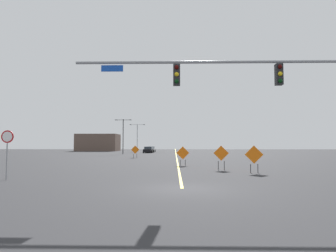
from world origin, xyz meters
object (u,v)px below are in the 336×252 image
street_lamp_near_right (137,135)px  stop_sign (7,145)px  car_silver_approaching (151,149)px  street_lamp_mid_left (123,133)px  construction_sign_left_shoulder (221,154)px  construction_sign_median_near (135,150)px  construction_sign_median_far (183,154)px  traffic_signal_assembly (274,84)px  car_black_passing (149,150)px  construction_sign_right_lane (254,156)px

street_lamp_near_right → stop_sign: bearing=-90.2°
car_silver_approaching → stop_sign: bearing=-94.4°
street_lamp_mid_left → construction_sign_left_shoulder: (14.45, -35.50, -3.04)m
construction_sign_median_near → construction_sign_median_far: bearing=-66.5°
construction_sign_median_near → car_silver_approaching: construction_sign_median_near is taller
stop_sign → construction_sign_left_shoulder: bearing=26.9°
traffic_signal_assembly → stop_sign: size_ratio=5.12×
street_lamp_mid_left → car_black_passing: bearing=61.3°
construction_sign_right_lane → car_silver_approaching: size_ratio=0.45×
stop_sign → car_black_passing: bearing=85.4°
construction_sign_right_lane → car_silver_approaching: 52.07m
construction_sign_left_shoulder → traffic_signal_assembly: bearing=-84.3°
construction_sign_right_lane → construction_sign_median_far: (-5.08, 7.28, -0.11)m
car_silver_approaching → street_lamp_near_right: bearing=126.8°
construction_sign_right_lane → construction_sign_left_shoulder: size_ratio=1.01×
construction_sign_right_lane → car_black_passing: (-11.93, 46.37, -0.59)m
construction_sign_left_shoulder → stop_sign: bearing=-153.1°
stop_sign → construction_sign_left_shoulder: (13.98, 7.08, -0.82)m
street_lamp_mid_left → construction_sign_median_far: 33.00m
stop_sign → car_silver_approaching: stop_sign is taller
street_lamp_mid_left → car_black_passing: (4.54, 8.28, -3.63)m
stop_sign → car_silver_approaching: bearing=85.6°
construction_sign_left_shoulder → street_lamp_near_right: bearing=104.5°
street_lamp_mid_left → construction_sign_left_shoulder: 38.45m
traffic_signal_assembly → street_lamp_mid_left: (-15.46, 45.63, -0.81)m
traffic_signal_assembly → street_lamp_near_right: size_ratio=2.07×
street_lamp_near_right → street_lamp_mid_left: size_ratio=1.02×
street_lamp_near_right → construction_sign_median_near: bearing=-83.3°
construction_sign_left_shoulder → construction_sign_median_far: 5.60m
car_silver_approaching → construction_sign_right_lane: bearing=-76.9°
car_black_passing → car_silver_approaching: size_ratio=0.98×
construction_sign_right_lane → car_black_passing: bearing=104.4°
construction_sign_right_lane → street_lamp_mid_left: bearing=113.4°
construction_sign_median_far → street_lamp_near_right: bearing=102.4°
stop_sign → car_silver_approaching: 55.39m
street_lamp_near_right → traffic_signal_assembly: bearing=-76.9°
construction_sign_median_far → street_lamp_mid_left: bearing=110.3°
traffic_signal_assembly → car_black_passing: traffic_signal_assembly is taller
car_black_passing → construction_sign_median_far: bearing=-80.1°
construction_sign_left_shoulder → car_silver_approaching: 49.11m
street_lamp_near_right → construction_sign_median_far: 50.18m
street_lamp_mid_left → construction_sign_median_near: (4.54, -15.05, -3.17)m
stop_sign → construction_sign_right_lane: stop_sign is taller
construction_sign_left_shoulder → construction_sign_median_near: 22.72m
street_lamp_mid_left → construction_sign_right_lane: street_lamp_mid_left is taller
construction_sign_left_shoulder → car_black_passing: size_ratio=0.45×
stop_sign → construction_sign_right_lane: size_ratio=1.46×
stop_sign → street_lamp_mid_left: bearing=90.6°
street_lamp_mid_left → construction_sign_median_far: size_ratio=3.81×
construction_sign_median_near → car_silver_approaching: (0.18, 27.69, -0.46)m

